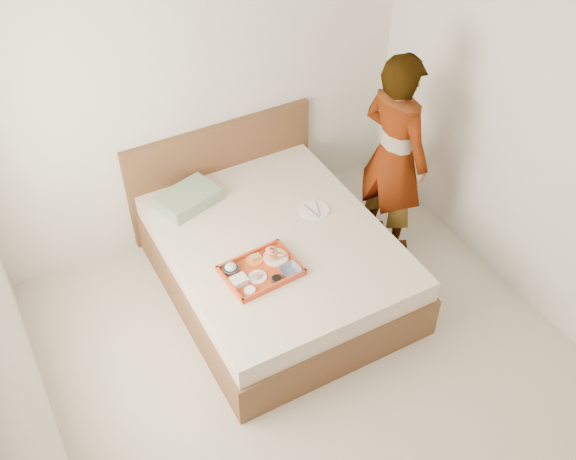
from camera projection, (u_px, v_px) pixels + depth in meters
The scene contains 19 objects.
ground at pixel (330, 383), 4.59m from camera, with size 3.50×4.00×0.01m, color beige.
ceiling at pixel (356, 30), 2.85m from camera, with size 3.50×4.00×0.01m, color white.
wall_back at pixel (200, 88), 5.02m from camera, with size 3.50×0.01×2.60m, color silver.
wall_left at pixel (24, 372), 3.09m from camera, with size 0.01×4.00×2.60m, color silver.
wall_right at pixel (565, 159), 4.34m from camera, with size 0.01×4.00×2.60m, color silver.
bed at pixel (276, 261), 5.10m from camera, with size 1.65×2.00×0.53m, color brown.
headboard at pixel (222, 173), 5.59m from camera, with size 1.65×0.06×0.95m, color brown.
pillow at pixel (188, 198), 5.17m from camera, with size 0.46×0.31×0.11m, color gray.
tray at pixel (261, 270), 4.63m from camera, with size 0.52×0.38×0.05m, color #C13610.
prawn_plate at pixel (276, 257), 4.73m from camera, with size 0.18×0.18×0.01m, color white.
navy_bowl_big at pixel (290, 270), 4.62m from camera, with size 0.15×0.15×0.04m, color #1C224E.
sauce_dish at pixel (277, 279), 4.56m from camera, with size 0.08×0.08×0.03m, color black.
meat_plate at pixel (258, 277), 4.59m from camera, with size 0.13×0.13×0.01m, color white.
bread_plate at pixel (255, 260), 4.71m from camera, with size 0.13×0.13×0.01m, color orange.
salad_bowl at pixel (231, 269), 4.63m from camera, with size 0.12×0.12×0.04m, color #1C224E.
plastic_tub at pixel (239, 281), 4.53m from camera, with size 0.11×0.09×0.05m, color silver.
cheese_round at pixel (250, 291), 4.48m from camera, with size 0.08×0.08×0.03m, color white.
dinner_plate at pixel (314, 210), 5.14m from camera, with size 0.23×0.23×0.01m, color white.
person at pixel (394, 156), 5.11m from camera, with size 0.63×0.41×1.73m, color silver.
Camera 1 is at (-1.55, -2.21, 3.87)m, focal length 41.20 mm.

